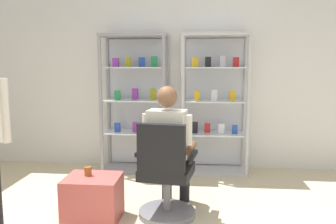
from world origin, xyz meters
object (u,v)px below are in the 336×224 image
(office_chair, at_px, (166,179))
(seated_shopkeeper, at_px, (170,143))
(display_cabinet_right, at_px, (214,103))
(tea_glass, at_px, (88,171))
(display_cabinet_left, at_px, (136,102))
(storage_crate, at_px, (93,198))

(office_chair, relative_size, seated_shopkeeper, 0.74)
(display_cabinet_right, distance_m, tea_glass, 2.11)
(display_cabinet_left, bearing_deg, seated_shopkeeper, -66.83)
(display_cabinet_right, xyz_separation_m, office_chair, (-0.52, -1.56, -0.57))
(storage_crate, bearing_deg, tea_glass, 146.75)
(display_cabinet_right, relative_size, seated_shopkeeper, 1.47)
(seated_shopkeeper, bearing_deg, office_chair, -98.51)
(display_cabinet_left, xyz_separation_m, storage_crate, (-0.12, -1.65, -0.75))
(office_chair, relative_size, tea_glass, 11.09)
(display_cabinet_right, xyz_separation_m, storage_crate, (-1.22, -1.65, -0.75))
(display_cabinet_right, relative_size, storage_crate, 3.67)
(seated_shopkeeper, distance_m, tea_glass, 0.84)
(display_cabinet_right, bearing_deg, storage_crate, -126.33)
(display_cabinet_left, xyz_separation_m, tea_glass, (-0.17, -1.62, -0.49))
(display_cabinet_left, bearing_deg, display_cabinet_right, -0.06)
(display_cabinet_right, bearing_deg, office_chair, -108.54)
(display_cabinet_left, relative_size, storage_crate, 3.67)
(display_cabinet_left, distance_m, office_chair, 1.76)
(display_cabinet_right, relative_size, office_chair, 1.98)
(display_cabinet_left, xyz_separation_m, display_cabinet_right, (1.10, -0.00, -0.00))
(tea_glass, bearing_deg, storage_crate, -33.25)
(storage_crate, bearing_deg, office_chair, 7.56)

